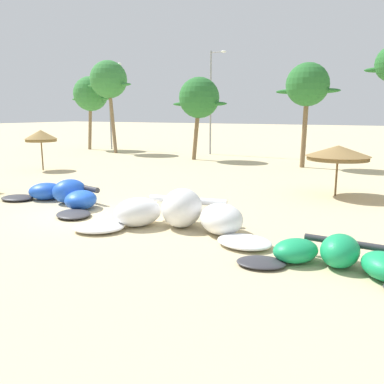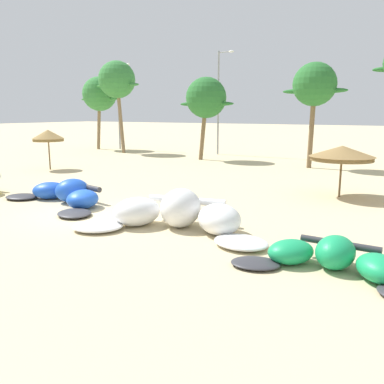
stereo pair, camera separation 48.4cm
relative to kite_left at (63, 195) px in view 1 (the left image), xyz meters
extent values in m
plane|color=beige|center=(2.28, -1.06, -0.43)|extent=(260.00, 260.00, 0.00)
ellipsoid|color=#333338|center=(-2.58, -0.46, -0.32)|extent=(1.77, 1.54, 0.22)
ellipsoid|color=blue|center=(-1.45, 0.30, -0.02)|extent=(2.09, 2.07, 0.82)
ellipsoid|color=blue|center=(0.08, 0.35, 0.13)|extent=(1.66, 1.86, 1.11)
ellipsoid|color=blue|center=(1.44, -0.34, -0.02)|extent=(1.85, 2.00, 0.82)
ellipsoid|color=#333338|center=(2.15, -1.50, -0.32)|extent=(2.08, 1.99, 0.22)
cylinder|color=#333338|center=(0.20, 0.90, 0.26)|extent=(2.82, 0.86, 0.26)
cube|color=#333338|center=(0.04, 0.19, 0.13)|extent=(1.13, 0.79, 0.04)
ellipsoid|color=white|center=(4.41, -2.53, -0.28)|extent=(2.30, 2.17, 0.29)
ellipsoid|color=white|center=(5.22, -1.29, 0.10)|extent=(2.07, 2.25, 1.06)
ellipsoid|color=white|center=(6.72, -0.60, 0.29)|extent=(1.76, 2.04, 1.43)
ellipsoid|color=white|center=(8.36, -0.70, 0.10)|extent=(2.31, 2.30, 1.06)
ellipsoid|color=white|center=(9.56, -1.56, -0.28)|extent=(2.02, 1.73, 0.29)
cylinder|color=white|center=(6.60, 0.02, 0.43)|extent=(3.07, 0.84, 0.28)
cube|color=white|center=(6.75, -0.78, 0.29)|extent=(1.22, 0.85, 0.04)
ellipsoid|color=#333338|center=(10.59, -2.89, -0.34)|extent=(1.62, 1.40, 0.18)
ellipsoid|color=#199E5B|center=(11.34, -2.15, -0.09)|extent=(1.64, 1.71, 0.67)
ellipsoid|color=#199E5B|center=(12.48, -1.90, 0.02)|extent=(1.07, 1.39, 0.90)
ellipsoid|color=#199E5B|center=(13.61, -2.22, -0.09)|extent=(1.61, 1.70, 0.67)
cylinder|color=#333338|center=(12.50, -1.43, 0.12)|extent=(2.18, 0.27, 0.20)
cube|color=#333338|center=(12.48, -2.04, 0.02)|extent=(0.81, 0.51, 0.04)
cylinder|color=brown|center=(-9.81, 7.38, 0.71)|extent=(0.10, 0.10, 2.28)
cone|color=olive|center=(-9.81, 7.38, 2.17)|extent=(2.30, 2.30, 0.65)
cylinder|color=olive|center=(-9.81, 7.38, 1.75)|extent=(2.18, 2.18, 0.20)
cylinder|color=brown|center=(10.66, 8.02, 0.59)|extent=(0.10, 0.10, 2.02)
cone|color=olive|center=(10.66, 8.02, 1.86)|extent=(3.15, 3.15, 0.54)
cylinder|color=brown|center=(10.66, 8.02, 1.50)|extent=(3.00, 3.00, 0.20)
cylinder|color=#7F6647|center=(-18.51, 21.86, 2.68)|extent=(0.89, 0.36, 6.21)
sphere|color=#337A38|center=(-18.24, 21.86, 5.78)|extent=(3.79, 3.79, 3.79)
ellipsoid|color=#337A38|center=(-19.76, 21.86, 5.21)|extent=(2.65, 0.50, 0.36)
ellipsoid|color=#337A38|center=(-16.72, 21.86, 5.21)|extent=(2.65, 0.50, 0.36)
cylinder|color=#7F6647|center=(-13.66, 19.94, 3.30)|extent=(0.96, 0.36, 7.46)
sphere|color=#337A38|center=(-13.96, 19.94, 7.03)|extent=(3.76, 3.76, 3.76)
ellipsoid|color=#337A38|center=(-15.47, 19.94, 6.47)|extent=(2.64, 0.50, 0.36)
ellipsoid|color=#337A38|center=(-12.46, 19.94, 6.47)|extent=(2.64, 0.50, 0.36)
cylinder|color=brown|center=(-3.12, 18.68, 2.28)|extent=(0.89, 0.36, 5.42)
sphere|color=#286B2D|center=(-2.85, 18.68, 4.99)|extent=(3.52, 3.52, 3.52)
ellipsoid|color=#286B2D|center=(-4.26, 18.68, 4.46)|extent=(2.46, 0.50, 0.36)
ellipsoid|color=#286B2D|center=(-1.45, 18.68, 4.46)|extent=(2.46, 0.50, 0.36)
cylinder|color=brown|center=(6.49, 18.14, 2.67)|extent=(0.45, 0.36, 6.20)
sphere|color=#286B2D|center=(6.54, 18.14, 5.77)|extent=(3.19, 3.19, 3.19)
ellipsoid|color=#286B2D|center=(5.26, 18.14, 5.29)|extent=(2.23, 0.50, 0.36)
ellipsoid|color=#286B2D|center=(7.82, 18.14, 5.29)|extent=(2.23, 0.50, 0.36)
ellipsoid|color=#286B2D|center=(11.16, 18.86, 6.65)|extent=(1.76, 0.50, 0.36)
cylinder|color=gray|center=(-16.68, 23.22, 4.33)|extent=(0.18, 0.18, 9.52)
cylinder|color=gray|center=(-15.92, 23.22, 8.94)|extent=(1.52, 0.10, 0.10)
ellipsoid|color=silver|center=(-15.16, 23.22, 8.94)|extent=(0.56, 0.24, 0.20)
cylinder|color=gray|center=(-4.22, 23.64, 4.58)|extent=(0.18, 0.18, 10.00)
cylinder|color=gray|center=(-3.55, 23.64, 9.43)|extent=(1.33, 0.10, 0.10)
ellipsoid|color=silver|center=(-2.89, 23.64, 9.43)|extent=(0.56, 0.24, 0.20)
camera|label=1|loc=(14.05, -13.05, 3.73)|focal=37.83mm
camera|label=2|loc=(14.47, -12.81, 3.73)|focal=37.83mm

